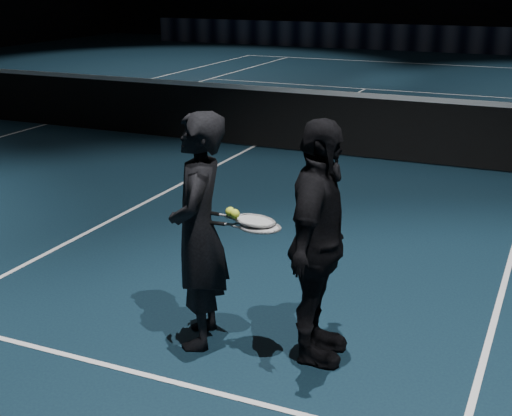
# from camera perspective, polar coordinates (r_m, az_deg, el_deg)

# --- Properties ---
(floor) EXTENTS (36.00, 36.00, 0.00)m
(floor) POSITION_cam_1_polar(r_m,az_deg,el_deg) (11.17, -0.15, 4.94)
(floor) COLOR black
(floor) RESTS_ON ground
(court_lines) EXTENTS (10.98, 23.78, 0.01)m
(court_lines) POSITION_cam_1_polar(r_m,az_deg,el_deg) (11.17, -0.15, 4.96)
(court_lines) COLOR white
(court_lines) RESTS_ON floor
(net_mesh) EXTENTS (12.80, 0.02, 0.86)m
(net_mesh) POSITION_cam_1_polar(r_m,az_deg,el_deg) (11.08, -0.16, 7.21)
(net_mesh) COLOR black
(net_mesh) RESTS_ON floor
(net_tape) EXTENTS (12.80, 0.03, 0.07)m
(net_tape) POSITION_cam_1_polar(r_m,az_deg,el_deg) (11.00, -0.16, 9.59)
(net_tape) COLOR white
(net_tape) RESTS_ON net_mesh
(sponsor_backdrop) EXTENTS (22.00, 0.15, 0.90)m
(sponsor_backdrop) POSITION_cam_1_polar(r_m,az_deg,el_deg) (25.90, 14.34, 12.99)
(sponsor_backdrop) COLOR black
(sponsor_backdrop) RESTS_ON floor
(player_a) EXTENTS (0.59, 0.72, 1.70)m
(player_a) POSITION_cam_1_polar(r_m,az_deg,el_deg) (5.01, -4.62, -1.89)
(player_a) COLOR black
(player_a) RESTS_ON floor
(player_b) EXTENTS (0.52, 1.04, 1.70)m
(player_b) POSITION_cam_1_polar(r_m,az_deg,el_deg) (4.79, 4.96, -2.86)
(player_b) COLOR black
(player_b) RESTS_ON floor
(racket_lower) EXTENTS (0.70, 0.31, 0.03)m
(racket_lower) POSITION_cam_1_polar(r_m,az_deg,el_deg) (4.85, 0.34, -1.56)
(racket_lower) COLOR black
(racket_lower) RESTS_ON player_a
(racket_upper) EXTENTS (0.71, 0.35, 0.10)m
(racket_upper) POSITION_cam_1_polar(r_m,az_deg,el_deg) (4.89, -0.09, -1.02)
(racket_upper) COLOR black
(racket_upper) RESTS_ON player_b
(tennis_balls) EXTENTS (0.12, 0.10, 0.12)m
(tennis_balls) POSITION_cam_1_polar(r_m,az_deg,el_deg) (4.87, -1.84, -0.18)
(tennis_balls) COLOR yellow
(tennis_balls) RESTS_ON racket_upper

